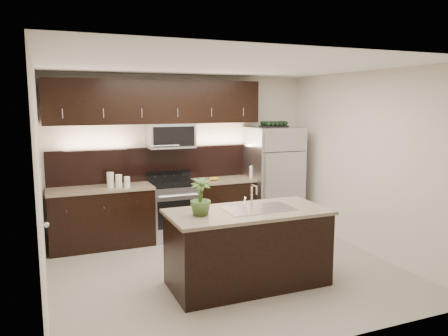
# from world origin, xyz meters

# --- Properties ---
(ground) EXTENTS (4.50, 4.50, 0.00)m
(ground) POSITION_xyz_m (0.00, 0.00, 0.00)
(ground) COLOR gray
(ground) RESTS_ON ground
(room_walls) EXTENTS (4.52, 4.02, 2.71)m
(room_walls) POSITION_xyz_m (-0.11, -0.04, 1.70)
(room_walls) COLOR beige
(room_walls) RESTS_ON ground
(counter_run) EXTENTS (3.51, 0.65, 0.94)m
(counter_run) POSITION_xyz_m (-0.46, 1.69, 0.47)
(counter_run) COLOR black
(counter_run) RESTS_ON ground
(upper_fixtures) EXTENTS (3.49, 0.40, 1.66)m
(upper_fixtures) POSITION_xyz_m (-0.43, 1.84, 2.14)
(upper_fixtures) COLOR black
(upper_fixtures) RESTS_ON counter_run
(island) EXTENTS (1.96, 0.96, 0.94)m
(island) POSITION_xyz_m (0.07, -0.49, 0.47)
(island) COLOR black
(island) RESTS_ON ground
(sink_faucet) EXTENTS (0.84, 0.50, 0.28)m
(sink_faucet) POSITION_xyz_m (0.22, -0.48, 0.96)
(sink_faucet) COLOR silver
(sink_faucet) RESTS_ON island
(refrigerator) EXTENTS (0.87, 0.79, 1.81)m
(refrigerator) POSITION_xyz_m (1.58, 1.63, 0.91)
(refrigerator) COLOR #B2B2B7
(refrigerator) RESTS_ON ground
(wine_rack) EXTENTS (0.45, 0.28, 0.10)m
(wine_rack) POSITION_xyz_m (1.58, 1.63, 1.86)
(wine_rack) COLOR black
(wine_rack) RESTS_ON refrigerator
(plant) EXTENTS (0.31, 0.31, 0.43)m
(plant) POSITION_xyz_m (-0.54, -0.50, 1.16)
(plant) COLOR #354F1F
(plant) RESTS_ON island
(canisters) EXTENTS (0.34, 0.20, 0.24)m
(canisters) POSITION_xyz_m (-1.18, 1.60, 1.04)
(canisters) COLOR silver
(canisters) RESTS_ON counter_run
(french_press) EXTENTS (0.11, 0.11, 0.32)m
(french_press) POSITION_xyz_m (1.17, 1.64, 1.06)
(french_press) COLOR silver
(french_press) RESTS_ON counter_run
(bananas) EXTENTS (0.20, 0.16, 0.06)m
(bananas) POSITION_xyz_m (0.38, 1.61, 0.97)
(bananas) COLOR #C68C1B
(bananas) RESTS_ON counter_run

